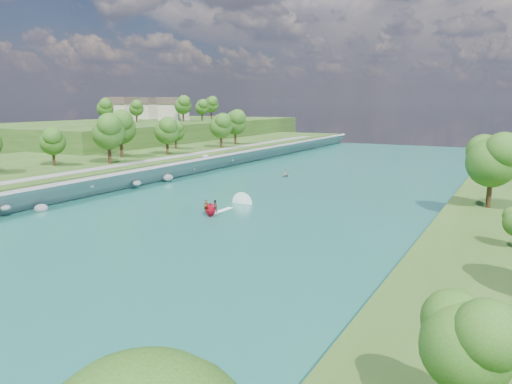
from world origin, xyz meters
The scene contains 10 objects.
ground centered at (0.00, 0.00, 0.00)m, with size 260.00×260.00×0.00m, color #2D5119.
river_water centered at (0.00, 20.00, 0.05)m, with size 55.00×240.00×0.10m, color #185D4F.
berm_west centered at (-50.00, 20.00, 1.75)m, with size 45.00×240.00×3.50m, color #2D5119.
ridge_west centered at (-82.50, 95.00, 4.50)m, with size 60.00×120.00×9.00m, color #2D5119.
riprap_bank centered at (-25.83, 19.10, 1.78)m, with size 3.96×236.00×4.40m.
riverside_path centered at (-32.50, 20.00, 3.55)m, with size 3.00×200.00×0.10m, color gray.
ridge_houses centered at (-88.67, 100.00, 13.31)m, with size 29.50×29.50×8.40m.
trees_ridge centered at (-72.25, 96.09, 13.82)m, with size 17.01×58.80×10.37m.
motorboat centered at (-1.42, 12.19, 0.75)m, with size 3.60×18.83×2.16m.
raft centered at (-7.66, 48.46, 0.43)m, with size 2.29×2.91×1.48m.
Camera 1 is at (36.53, -46.46, 15.67)m, focal length 35.00 mm.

